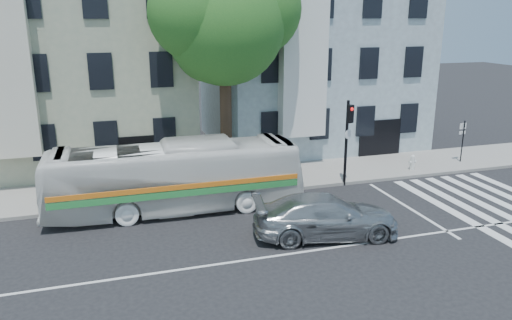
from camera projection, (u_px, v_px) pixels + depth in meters
name	position (u px, v px, depth m)	size (l,w,h in m)	color
ground	(287.00, 254.00, 17.10)	(120.00, 120.00, 0.00)	black
sidewalk_far	(229.00, 181.00, 24.42)	(80.00, 4.00, 0.15)	gray
building_left	(73.00, 61.00, 27.36)	(12.00, 10.00, 11.00)	gray
building_right	(309.00, 55.00, 31.32)	(12.00, 10.00, 11.00)	#85959E
street_tree	(224.00, 17.00, 22.96)	(7.30, 5.90, 11.10)	#2D2116
bus	(175.00, 177.00, 20.61)	(10.54, 2.47, 2.94)	white
sedan	(326.00, 216.00, 18.36)	(5.36, 2.18, 1.56)	#A8ABAF
hedge	(178.00, 190.00, 21.96)	(8.50, 0.84, 0.70)	#2B6420
traffic_signal	(348.00, 132.00, 23.29)	(0.41, 0.53, 4.13)	black
fire_hydrant	(412.00, 162.00, 26.01)	(0.44, 0.25, 0.78)	silver
far_sign_pole	(463.00, 135.00, 27.15)	(0.42, 0.17, 2.30)	black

